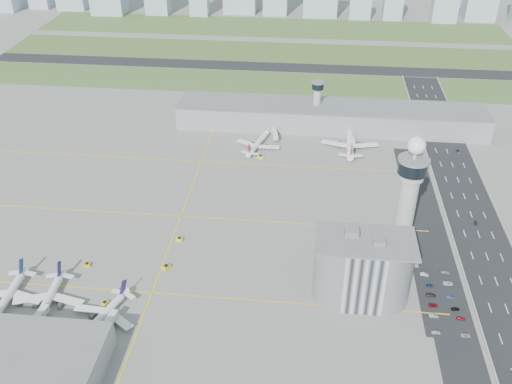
# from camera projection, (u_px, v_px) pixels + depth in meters

# --- Properties ---
(ground) EXTENTS (1000.00, 1000.00, 0.00)m
(ground) POSITION_uv_depth(u_px,v_px,m) (249.00, 257.00, 275.92)
(ground) COLOR gray
(grass_strip_0) EXTENTS (480.00, 50.00, 0.08)m
(grass_strip_0) POSITION_uv_depth(u_px,v_px,m) (256.00, 82.00, 466.42)
(grass_strip_0) COLOR #385227
(grass_strip_0) RESTS_ON ground
(grass_strip_1) EXTENTS (480.00, 60.00, 0.08)m
(grass_strip_1) POSITION_uv_depth(u_px,v_px,m) (264.00, 52.00, 529.34)
(grass_strip_1) COLOR #3C5327
(grass_strip_1) RESTS_ON ground
(grass_strip_2) EXTENTS (480.00, 70.00, 0.08)m
(grass_strip_2) POSITION_uv_depth(u_px,v_px,m) (271.00, 27.00, 596.47)
(grass_strip_2) COLOR #3F5729
(grass_strip_2) RESTS_ON ground
(runway) EXTENTS (480.00, 22.00, 0.10)m
(runway) POSITION_uv_depth(u_px,v_px,m) (260.00, 66.00, 497.45)
(runway) COLOR black
(runway) RESTS_ON ground
(highway) EXTENTS (28.00, 500.00, 0.10)m
(highway) POSITION_uv_depth(u_px,v_px,m) (493.00, 273.00, 265.86)
(highway) COLOR black
(highway) RESTS_ON ground
(barrier_left) EXTENTS (0.60, 500.00, 1.20)m
(barrier_left) POSITION_uv_depth(u_px,v_px,m) (462.00, 270.00, 266.79)
(barrier_left) COLOR #9E9E99
(barrier_left) RESTS_ON ground
(landside_road) EXTENTS (18.00, 260.00, 0.08)m
(landside_road) POSITION_uv_depth(u_px,v_px,m) (442.00, 283.00, 259.66)
(landside_road) COLOR black
(landside_road) RESTS_ON ground
(parking_lot) EXTENTS (20.00, 44.00, 0.10)m
(parking_lot) POSITION_uv_depth(u_px,v_px,m) (442.00, 301.00, 249.76)
(parking_lot) COLOR black
(parking_lot) RESTS_ON ground
(taxiway_line_h_0) EXTENTS (260.00, 0.60, 0.01)m
(taxiway_line_h_0) POSITION_uv_depth(u_px,v_px,m) (152.00, 293.00, 254.23)
(taxiway_line_h_0) COLOR yellow
(taxiway_line_h_0) RESTS_ON ground
(taxiway_line_h_1) EXTENTS (260.00, 0.60, 0.01)m
(taxiway_line_h_1) POSITION_uv_depth(u_px,v_px,m) (181.00, 216.00, 304.58)
(taxiway_line_h_1) COLOR yellow
(taxiway_line_h_1) RESTS_ON ground
(taxiway_line_h_2) EXTENTS (260.00, 0.60, 0.01)m
(taxiway_line_h_2) POSITION_uv_depth(u_px,v_px,m) (201.00, 162.00, 354.92)
(taxiway_line_h_2) COLOR yellow
(taxiway_line_h_2) RESTS_ON ground
(taxiway_line_v) EXTENTS (0.60, 260.00, 0.01)m
(taxiway_line_v) POSITION_uv_depth(u_px,v_px,m) (181.00, 216.00, 304.58)
(taxiway_line_v) COLOR yellow
(taxiway_line_v) RESTS_ON ground
(control_tower) EXTENTS (14.00, 14.00, 64.50)m
(control_tower) POSITION_uv_depth(u_px,v_px,m) (408.00, 195.00, 257.53)
(control_tower) COLOR #ADAAA5
(control_tower) RESTS_ON ground
(secondary_tower) EXTENTS (8.60, 8.60, 31.90)m
(secondary_tower) POSITION_uv_depth(u_px,v_px,m) (317.00, 100.00, 389.05)
(secondary_tower) COLOR #ADAAA5
(secondary_tower) RESTS_ON ground
(admin_building) EXTENTS (42.00, 24.00, 33.50)m
(admin_building) POSITION_uv_depth(u_px,v_px,m) (363.00, 269.00, 244.71)
(admin_building) COLOR #B2B2B7
(admin_building) RESTS_ON ground
(terminal_pier) EXTENTS (210.00, 32.00, 15.80)m
(terminal_pier) POSITION_uv_depth(u_px,v_px,m) (331.00, 116.00, 392.36)
(terminal_pier) COLOR gray
(terminal_pier) RESTS_ON ground
(airplane_near_a) EXTENTS (32.65, 38.08, 10.42)m
(airplane_near_a) POSITION_uv_depth(u_px,v_px,m) (6.00, 294.00, 246.29)
(airplane_near_a) COLOR white
(airplane_near_a) RESTS_ON ground
(airplane_near_b) EXTENTS (33.40, 38.70, 10.41)m
(airplane_near_b) POSITION_uv_depth(u_px,v_px,m) (47.00, 297.00, 244.73)
(airplane_near_b) COLOR white
(airplane_near_b) RESTS_ON ground
(airplane_near_c) EXTENTS (38.96, 42.15, 9.65)m
(airplane_near_c) POSITION_uv_depth(u_px,v_px,m) (102.00, 312.00, 237.35)
(airplane_near_c) COLOR white
(airplane_near_c) RESTS_ON ground
(airplane_far_a) EXTENTS (37.96, 41.66, 9.82)m
(airplane_far_a) POSITION_uv_depth(u_px,v_px,m) (258.00, 140.00, 368.59)
(airplane_far_a) COLOR white
(airplane_far_a) RESTS_ON ground
(airplane_far_b) EXTENTS (37.91, 44.34, 12.23)m
(airplane_far_b) POSITION_uv_depth(u_px,v_px,m) (350.00, 139.00, 367.99)
(airplane_far_b) COLOR white
(airplane_far_b) RESTS_ON ground
(jet_bridge_near_1) EXTENTS (5.39, 14.31, 5.70)m
(jet_bridge_near_1) POSITION_uv_depth(u_px,v_px,m) (28.00, 333.00, 230.45)
(jet_bridge_near_1) COLOR silver
(jet_bridge_near_1) RESTS_ON ground
(jet_bridge_near_2) EXTENTS (5.39, 14.31, 5.70)m
(jet_bridge_near_2) POSITION_uv_depth(u_px,v_px,m) (100.00, 338.00, 227.83)
(jet_bridge_near_2) COLOR silver
(jet_bridge_near_2) RESTS_ON ground
(jet_bridge_far_0) EXTENTS (5.39, 14.31, 5.70)m
(jet_bridge_far_0) POSITION_uv_depth(u_px,v_px,m) (274.00, 131.00, 384.96)
(jet_bridge_far_0) COLOR silver
(jet_bridge_far_0) RESTS_ON ground
(jet_bridge_far_1) EXTENTS (5.39, 14.31, 5.70)m
(jet_bridge_far_1) POSITION_uv_depth(u_px,v_px,m) (348.00, 134.00, 380.60)
(jet_bridge_far_1) COLOR silver
(jet_bridge_far_1) RESTS_ON ground
(tug_0) EXTENTS (3.42, 2.58, 1.84)m
(tug_0) POSITION_uv_depth(u_px,v_px,m) (87.00, 264.00, 269.55)
(tug_0) COLOR gold
(tug_0) RESTS_ON ground
(tug_1) EXTENTS (3.04, 3.74, 1.89)m
(tug_1) POSITION_uv_depth(u_px,v_px,m) (105.00, 303.00, 247.46)
(tug_1) COLOR yellow
(tug_1) RESTS_ON ground
(tug_2) EXTENTS (3.93, 4.36, 2.09)m
(tug_2) POSITION_uv_depth(u_px,v_px,m) (166.00, 267.00, 267.85)
(tug_2) COLOR gold
(tug_2) RESTS_ON ground
(tug_3) EXTENTS (3.46, 2.54, 1.89)m
(tug_3) POSITION_uv_depth(u_px,v_px,m) (179.00, 239.00, 286.28)
(tug_3) COLOR yellow
(tug_3) RESTS_ON ground
(tug_4) EXTENTS (4.13, 3.94, 1.98)m
(tug_4) POSITION_uv_depth(u_px,v_px,m) (261.00, 157.00, 358.25)
(tug_4) COLOR yellow
(tug_4) RESTS_ON ground
(tug_5) EXTENTS (3.65, 3.42, 1.75)m
(tug_5) POSITION_uv_depth(u_px,v_px,m) (351.00, 158.00, 356.80)
(tug_5) COLOR #F4B10F
(tug_5) RESTS_ON ground
(car_lot_0) EXTENTS (3.77, 1.71, 1.26)m
(car_lot_0) POSITION_uv_depth(u_px,v_px,m) (436.00, 332.00, 233.52)
(car_lot_0) COLOR silver
(car_lot_0) RESTS_ON ground
(car_lot_1) EXTENTS (3.93, 1.39, 1.29)m
(car_lot_1) POSITION_uv_depth(u_px,v_px,m) (434.00, 316.00, 241.46)
(car_lot_1) COLOR #92939B
(car_lot_1) RESTS_ON ground
(car_lot_2) EXTENTS (3.99, 1.90, 1.10)m
(car_lot_2) POSITION_uv_depth(u_px,v_px,m) (433.00, 305.00, 246.98)
(car_lot_2) COLOR maroon
(car_lot_2) RESTS_ON ground
(car_lot_3) EXTENTS (4.32, 1.85, 1.24)m
(car_lot_3) POSITION_uv_depth(u_px,v_px,m) (431.00, 295.00, 252.30)
(car_lot_3) COLOR black
(car_lot_3) RESTS_ON ground
(car_lot_4) EXTENTS (3.39, 1.65, 1.12)m
(car_lot_4) POSITION_uv_depth(u_px,v_px,m) (430.00, 285.00, 257.73)
(car_lot_4) COLOR navy
(car_lot_4) RESTS_ON ground
(car_lot_5) EXTENTS (3.97, 1.81, 1.26)m
(car_lot_5) POSITION_uv_depth(u_px,v_px,m) (424.00, 274.00, 263.97)
(car_lot_5) COLOR silver
(car_lot_5) RESTS_ON ground
(car_lot_6) EXTENTS (4.12, 2.10, 1.12)m
(car_lot_6) POSITION_uv_depth(u_px,v_px,m) (466.00, 335.00, 232.19)
(car_lot_6) COLOR #A7A8B0
(car_lot_6) RESTS_ON ground
(car_lot_7) EXTENTS (3.88, 1.75, 1.10)m
(car_lot_7) POSITION_uv_depth(u_px,v_px,m) (461.00, 318.00, 240.28)
(car_lot_7) COLOR maroon
(car_lot_7) RESTS_ON ground
(car_lot_8) EXTENTS (3.76, 1.94, 1.22)m
(car_lot_8) POSITION_uv_depth(u_px,v_px,m) (455.00, 309.00, 244.98)
(car_lot_8) COLOR black
(car_lot_8) RESTS_ON ground
(car_lot_9) EXTENTS (3.53, 1.29, 1.16)m
(car_lot_9) POSITION_uv_depth(u_px,v_px,m) (450.00, 297.00, 251.14)
(car_lot_9) COLOR navy
(car_lot_9) RESTS_ON ground
(car_lot_10) EXTENTS (4.68, 2.37, 1.27)m
(car_lot_10) POSITION_uv_depth(u_px,v_px,m) (448.00, 283.00, 258.67)
(car_lot_10) COLOR silver
(car_lot_10) RESTS_ON ground
(car_lot_11) EXTENTS (4.37, 2.03, 1.23)m
(car_lot_11) POSITION_uv_depth(u_px,v_px,m) (445.00, 272.00, 265.22)
(car_lot_11) COLOR gray
(car_lot_11) RESTS_ON ground
(car_hw_1) EXTENTS (1.68, 3.48, 1.10)m
(car_hw_1) POSITION_uv_depth(u_px,v_px,m) (476.00, 223.00, 298.62)
(car_hw_1) COLOR black
(car_hw_1) RESTS_ON ground
(car_hw_2) EXTENTS (2.46, 4.22, 1.10)m
(car_hw_2) POSITION_uv_depth(u_px,v_px,m) (458.00, 151.00, 365.57)
(car_hw_2) COLOR navy
(car_hw_2) RESTS_ON ground
(car_hw_4) EXTENTS (1.57, 3.53, 1.18)m
(car_hw_4) POSITION_uv_depth(u_px,v_px,m) (424.00, 112.00, 415.73)
(car_hw_4) COLOR slate
(car_hw_4) RESTS_ON ground
(skyline_bldg_10) EXTENTS (23.01, 18.41, 27.75)m
(skyline_bldg_10) POSITION_uv_depth(u_px,v_px,m) (360.00, 5.00, 617.55)
(skyline_bldg_10) COLOR #9EADC1
(skyline_bldg_10) RESTS_ON ground
(skyline_bldg_11) EXTENTS (20.22, 16.18, 38.97)m
(skyline_bldg_11) POSITION_uv_depth(u_px,v_px,m) (394.00, 1.00, 611.20)
(skyline_bldg_11) COLOR #9EADC1
(skyline_bldg_11) RESTS_ON ground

